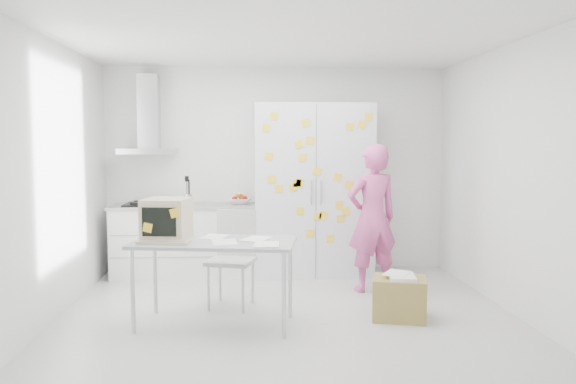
{
  "coord_description": "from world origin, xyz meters",
  "views": [
    {
      "loc": [
        -0.37,
        -5.49,
        1.7
      ],
      "look_at": [
        0.06,
        0.67,
        1.16
      ],
      "focal_mm": 35.0,
      "sensor_mm": 36.0,
      "label": 1
    }
  ],
  "objects": [
    {
      "name": "walls",
      "position": [
        0.0,
        0.72,
        1.35
      ],
      "size": [
        4.52,
        4.01,
        2.7
      ],
      "color": "white",
      "rests_on": "ground"
    },
    {
      "name": "floor",
      "position": [
        0.0,
        0.0,
        -0.01
      ],
      "size": [
        4.5,
        4.0,
        0.02
      ],
      "primitive_type": "cube",
      "color": "silver",
      "rests_on": "ground"
    },
    {
      "name": "counter_run",
      "position": [
        -1.2,
        1.7,
        0.47
      ],
      "size": [
        1.84,
        0.63,
        1.28
      ],
      "color": "white",
      "rests_on": "ground"
    },
    {
      "name": "person",
      "position": [
        1.03,
        0.79,
        0.85
      ],
      "size": [
        0.7,
        0.56,
        1.69
      ],
      "primitive_type": "imported",
      "rotation": [
        0.0,
        0.0,
        3.42
      ],
      "color": "#D65398",
      "rests_on": "ground"
    },
    {
      "name": "cardboard_box",
      "position": [
        1.08,
        -0.25,
        0.21
      ],
      "size": [
        0.59,
        0.52,
        0.44
      ],
      "rotation": [
        0.0,
        0.0,
        -0.26
      ],
      "color": "olive",
      "rests_on": "ground"
    },
    {
      "name": "tall_cabinet",
      "position": [
        0.45,
        1.67,
        1.1
      ],
      "size": [
        1.5,
        0.68,
        2.2
      ],
      "color": "silver",
      "rests_on": "ground"
    },
    {
      "name": "chair",
      "position": [
        -0.54,
        0.34,
        0.56
      ],
      "size": [
        0.56,
        0.56,
        1.0
      ],
      "rotation": [
        0.0,
        0.0,
        -0.28
      ],
      "color": "beige",
      "rests_on": "ground"
    },
    {
      "name": "desk",
      "position": [
        -0.99,
        -0.22,
        0.9
      ],
      "size": [
        1.58,
        0.97,
        1.18
      ],
      "rotation": [
        0.0,
        0.0,
        -0.16
      ],
      "color": "#A8ADB2",
      "rests_on": "ground"
    },
    {
      "name": "range_hood",
      "position": [
        -1.65,
        1.84,
        1.96
      ],
      "size": [
        0.7,
        0.48,
        1.01
      ],
      "color": "silver",
      "rests_on": "walls"
    },
    {
      "name": "ceiling",
      "position": [
        0.0,
        0.0,
        2.7
      ],
      "size": [
        4.5,
        4.0,
        0.02
      ],
      "primitive_type": "cube",
      "color": "white",
      "rests_on": "walls"
    }
  ]
}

